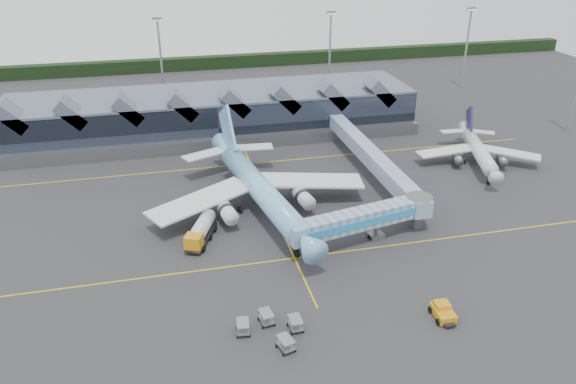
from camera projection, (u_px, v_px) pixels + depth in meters
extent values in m
plane|color=#2C2B2E|center=(282.00, 231.00, 88.32)|extent=(260.00, 260.00, 0.00)
cube|color=gold|center=(294.00, 258.00, 81.32)|extent=(120.00, 0.25, 0.01)
cube|color=gold|center=(251.00, 164.00, 112.79)|extent=(120.00, 0.25, 0.01)
cube|color=gold|center=(269.00, 203.00, 97.05)|extent=(0.25, 60.00, 0.01)
cube|color=black|center=(207.00, 63.00, 183.60)|extent=(260.00, 4.00, 4.00)
cube|color=black|center=(213.00, 114.00, 127.25)|extent=(90.00, 20.00, 9.00)
cube|color=slate|center=(212.00, 94.00, 125.19)|extent=(90.00, 20.00, 0.60)
cube|color=slate|center=(220.00, 144.00, 119.04)|extent=(90.00, 2.50, 2.60)
cube|color=slate|center=(13.00, 116.00, 110.61)|extent=(6.43, 6.00, 6.43)
cube|color=slate|center=(72.00, 112.00, 112.93)|extent=(6.43, 6.00, 6.43)
cube|color=slate|center=(128.00, 108.00, 115.24)|extent=(6.43, 6.00, 6.43)
cube|color=slate|center=(182.00, 104.00, 117.56)|extent=(6.43, 6.00, 6.43)
cube|color=slate|center=(234.00, 101.00, 119.87)|extent=(6.43, 6.00, 6.43)
cube|color=slate|center=(284.00, 97.00, 122.19)|extent=(6.43, 6.00, 6.43)
cube|color=slate|center=(332.00, 94.00, 124.51)|extent=(6.43, 6.00, 6.43)
cube|color=slate|center=(379.00, 91.00, 126.82)|extent=(6.43, 6.00, 6.43)
cylinder|color=gray|center=(161.00, 64.00, 143.28)|extent=(0.56, 0.56, 22.00)
cube|color=slate|center=(157.00, 19.00, 138.47)|extent=(2.40, 0.50, 0.90)
cylinder|color=gray|center=(330.00, 55.00, 152.76)|extent=(0.56, 0.56, 22.00)
cube|color=slate|center=(331.00, 13.00, 147.94)|extent=(2.40, 0.50, 0.90)
cylinder|color=gray|center=(466.00, 49.00, 159.43)|extent=(0.56, 0.56, 22.00)
cube|color=slate|center=(472.00, 9.00, 154.62)|extent=(2.40, 0.50, 0.90)
cylinder|color=#6EB0DF|center=(261.00, 190.00, 92.31)|extent=(8.87, 31.56, 3.87)
cone|color=#6EB0DF|center=(307.00, 243.00, 77.10)|extent=(4.68, 5.93, 3.87)
cube|color=black|center=(309.00, 240.00, 76.18)|extent=(1.50, 0.57, 0.48)
cone|color=#6EB0DF|center=(226.00, 148.00, 108.14)|extent=(4.97, 7.69, 3.87)
cube|color=silver|center=(200.00, 201.00, 90.24)|extent=(18.29, 13.23, 1.28)
cube|color=silver|center=(312.00, 181.00, 97.14)|extent=(18.26, 8.42, 1.28)
cylinder|color=silver|center=(227.00, 212.00, 88.88)|extent=(3.23, 5.69, 2.40)
cylinder|color=silver|center=(303.00, 197.00, 93.47)|extent=(3.23, 5.69, 2.40)
cube|color=#6EB0DF|center=(228.00, 132.00, 104.89)|extent=(2.05, 9.84, 10.66)
cube|color=silver|center=(204.00, 154.00, 105.37)|extent=(8.64, 6.06, 0.25)
cube|color=silver|center=(252.00, 147.00, 108.69)|extent=(8.29, 3.79, 0.25)
cylinder|color=slate|center=(297.00, 249.00, 81.40)|extent=(0.28, 0.28, 2.24)
cylinder|color=slate|center=(240.00, 206.00, 93.61)|extent=(0.28, 0.28, 2.24)
cylinder|color=slate|center=(276.00, 199.00, 95.91)|extent=(0.28, 0.28, 2.24)
cylinder|color=black|center=(296.00, 253.00, 81.71)|extent=(0.68, 1.49, 1.43)
cylinder|color=silver|center=(479.00, 151.00, 110.88)|extent=(8.38, 19.03, 2.73)
cone|color=silver|center=(494.00, 174.00, 100.85)|extent=(3.59, 3.95, 2.73)
cube|color=black|center=(495.00, 172.00, 100.23)|extent=(1.09, 0.63, 0.48)
cone|color=silver|center=(467.00, 130.00, 121.32)|extent=(3.92, 4.99, 2.73)
cube|color=silver|center=(445.00, 151.00, 112.28)|extent=(11.38, 3.62, 0.91)
cube|color=silver|center=(510.00, 153.00, 111.47)|extent=(11.30, 9.49, 0.91)
cylinder|color=slate|center=(458.00, 159.00, 110.44)|extent=(2.60, 3.63, 1.69)
cylinder|color=slate|center=(502.00, 160.00, 109.90)|extent=(2.60, 3.63, 1.69)
cube|color=#211745|center=(469.00, 121.00, 119.23)|extent=(2.25, 5.97, 6.65)
cube|color=silver|center=(453.00, 131.00, 120.78)|extent=(5.31, 2.23, 0.23)
cube|color=silver|center=(482.00, 132.00, 120.39)|extent=(5.43, 4.35, 0.23)
cylinder|color=slate|center=(489.00, 180.00, 103.75)|extent=(0.25, 0.25, 1.58)
cylinder|color=slate|center=(465.00, 159.00, 112.71)|extent=(0.25, 0.25, 1.58)
cylinder|color=slate|center=(488.00, 160.00, 112.41)|extent=(0.25, 0.25, 1.58)
cylinder|color=black|center=(488.00, 183.00, 103.97)|extent=(0.70, 1.09, 1.01)
cube|color=#6584A8|center=(361.00, 219.00, 83.58)|extent=(19.37, 6.74, 2.78)
cube|color=#298DD0|center=(366.00, 223.00, 82.37)|extent=(18.81, 4.03, 1.15)
cube|color=#6584A8|center=(298.00, 234.00, 79.52)|extent=(3.07, 3.51, 2.88)
cylinder|color=slate|center=(376.00, 226.00, 85.58)|extent=(0.67, 0.67, 4.08)
cube|color=slate|center=(376.00, 236.00, 86.28)|extent=(2.65, 2.35, 0.86)
cylinder|color=black|center=(370.00, 237.00, 85.96)|extent=(0.55, 0.92, 0.86)
cylinder|color=black|center=(381.00, 235.00, 86.70)|extent=(0.55, 0.92, 0.86)
cylinder|color=slate|center=(419.00, 205.00, 87.64)|extent=(4.22, 4.22, 2.88)
cylinder|color=slate|center=(417.00, 216.00, 88.53)|extent=(1.73, 1.73, 4.08)
cube|color=black|center=(201.00, 237.00, 85.39)|extent=(5.75, 9.26, 0.50)
cube|color=#C88512|center=(194.00, 242.00, 81.90)|extent=(3.08, 2.98, 2.21)
cube|color=black|center=(192.00, 242.00, 80.97)|extent=(2.09, 1.00, 1.00)
cylinder|color=silver|center=(203.00, 225.00, 85.86)|extent=(4.40, 6.26, 2.31)
sphere|color=silver|center=(209.00, 216.00, 88.45)|extent=(2.21, 2.21, 2.21)
sphere|color=silver|center=(197.00, 234.00, 83.28)|extent=(2.21, 2.21, 2.21)
cylinder|color=black|center=(187.00, 247.00, 83.01)|extent=(0.72, 1.06, 1.00)
cylinder|color=black|center=(204.00, 249.00, 82.64)|extent=(0.72, 1.06, 1.00)
cylinder|color=black|center=(195.00, 236.00, 86.13)|extent=(0.72, 1.06, 1.00)
cylinder|color=black|center=(210.00, 237.00, 85.76)|extent=(0.72, 1.06, 1.00)
cylinder|color=black|center=(200.00, 228.00, 88.36)|extent=(0.72, 1.06, 1.00)
cylinder|color=black|center=(215.00, 229.00, 87.99)|extent=(0.72, 1.06, 1.00)
cube|color=#C88512|center=(443.00, 313.00, 68.91)|extent=(2.43, 3.73, 1.00)
cube|color=#C88512|center=(442.00, 305.00, 69.11)|extent=(1.90, 1.71, 0.70)
cube|color=black|center=(449.00, 324.00, 67.33)|extent=(1.45, 0.89, 0.30)
cylinder|color=black|center=(438.00, 322.00, 67.80)|extent=(0.35, 0.82, 0.80)
cylinder|color=black|center=(456.00, 320.00, 68.15)|extent=(0.35, 0.82, 0.80)
cylinder|color=black|center=(430.00, 310.00, 69.92)|extent=(0.35, 0.82, 0.80)
cylinder|color=black|center=(448.00, 308.00, 70.27)|extent=(0.35, 0.82, 0.80)
cube|color=gray|center=(266.00, 319.00, 68.01)|extent=(1.73, 2.43, 0.15)
cube|color=gray|center=(266.00, 313.00, 67.58)|extent=(1.73, 2.43, 0.08)
cylinder|color=black|center=(270.00, 316.00, 69.11)|extent=(0.17, 0.38, 0.37)
cube|color=gray|center=(295.00, 326.00, 66.96)|extent=(1.51, 2.31, 0.15)
cube|color=gray|center=(295.00, 319.00, 66.54)|extent=(1.51, 2.31, 0.08)
cylinder|color=black|center=(300.00, 323.00, 68.03)|extent=(0.14, 0.37, 0.37)
cube|color=gray|center=(243.00, 329.00, 66.38)|extent=(1.69, 2.41, 0.15)
cube|color=gray|center=(243.00, 323.00, 65.95)|extent=(1.69, 2.41, 0.08)
cylinder|color=black|center=(249.00, 327.00, 67.36)|extent=(0.17, 0.38, 0.37)
cube|color=gray|center=(286.00, 346.00, 63.80)|extent=(2.01, 2.57, 0.15)
cube|color=gray|center=(286.00, 339.00, 63.37)|extent=(2.01, 2.57, 0.08)
cylinder|color=black|center=(288.00, 342.00, 64.95)|extent=(0.22, 0.39, 0.37)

